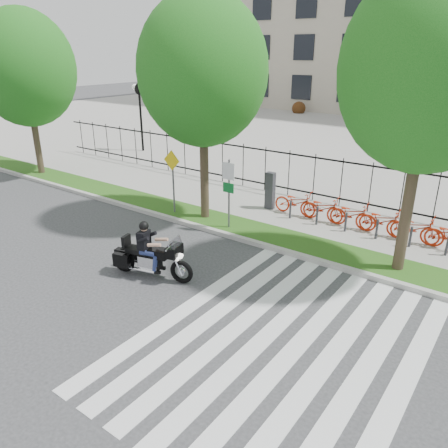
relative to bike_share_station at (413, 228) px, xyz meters
The scene contains 15 objects.
ground 9.25m from the bike_share_station, 128.76° to the right, with size 120.00×120.00×0.00m, color #313134.
curb 6.58m from the bike_share_station, 151.81° to the right, with size 60.00×0.20×0.15m, color #A6A49C.
grass_verge 6.23m from the bike_share_station, 158.75° to the right, with size 60.00×1.50×0.15m, color #245314.
sidewalk 5.81m from the bike_share_station, behind, with size 60.00×3.50×0.15m, color #9C9992.
plaza 18.73m from the bike_share_station, 107.99° to the left, with size 80.00×34.00×0.10m, color #9C9992.
crosswalk_stripes 7.29m from the bike_share_station, 97.56° to the right, with size 5.70×8.00×0.01m, color silver, non-canonical shape.
iron_fence 6.14m from the bike_share_station, 160.90° to the left, with size 30.00×0.06×2.00m, color black, non-canonical shape.
lamp_post_left 18.59m from the bike_share_station, 164.89° to the left, with size 1.06×0.70×4.25m.
street_tree_0 18.79m from the bike_share_station, behind, with size 4.81×4.81×7.92m.
street_tree_1 8.87m from the bike_share_station, 162.41° to the right, with size 4.52×4.52×7.94m.
street_tree_2 5.54m from the bike_share_station, 84.99° to the right, with size 4.59×4.59×8.20m.
bike_share_station is the anchor object (origin of this frame).
sign_pole_regulatory 6.38m from the bike_share_station, 155.35° to the right, with size 0.50×0.09×2.50m.
sign_pole_warning 8.83m from the bike_share_station, 162.63° to the right, with size 0.78×0.09×2.49m.
motorcycle_rider 8.71m from the bike_share_station, 129.36° to the right, with size 2.62×1.13×2.05m.
Camera 1 is at (8.61, -7.40, 6.19)m, focal length 35.00 mm.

